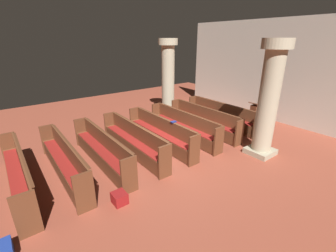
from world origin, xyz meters
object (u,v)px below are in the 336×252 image
pillar_far_side (168,77)px  lectern (254,116)px  pew_row_4 (133,139)px  pew_row_5 (102,148)px  pillar_aisle_side (269,99)px  pew_row_1 (203,119)px  pew_row_3 (160,131)px  kneeler_box_blue (3,252)px  pew_row_7 (17,173)px  kneeler_box_red (119,198)px  pew_row_0 (221,114)px  pew_row_2 (183,125)px  pew_row_6 (64,159)px  hymn_book (174,122)px

pillar_far_side → lectern: 4.33m
pillar_far_side → pew_row_4: bearing=-53.1°
lectern → pew_row_5: bearing=-98.0°
pillar_aisle_side → pew_row_1: bearing=-178.4°
pew_row_3 → kneeler_box_blue: 5.34m
pew_row_7 → kneeler_box_red: pew_row_7 is taller
pew_row_0 → kneeler_box_red: bearing=-71.4°
pew_row_0 → pew_row_2: size_ratio=1.00×
pew_row_2 → pillar_far_side: 3.17m
pew_row_4 → pillar_aisle_side: 4.51m
pew_row_2 → pew_row_3: 1.11m
pillar_far_side → lectern: bearing=30.7°
pew_row_4 → pew_row_6: size_ratio=1.00×
pew_row_3 → pew_row_5: bearing=-90.0°
pew_row_3 → pillar_aisle_side: 3.75m
pew_row_5 → hymn_book: bearing=77.6°
pew_row_1 → pew_row_6: (0.00, -5.53, 0.00)m
pew_row_4 → pew_row_3: bearing=90.0°
pew_row_1 → pew_row_6: bearing=-90.0°
pew_row_2 → lectern: lectern is taller
pillar_aisle_side → hymn_book: (-2.10, -2.10, -0.91)m
pillar_aisle_side → lectern: size_ratio=3.40×
pew_row_3 → pew_row_4: bearing=-90.0°
pew_row_3 → pew_row_4: size_ratio=1.00×
pew_row_0 → pew_row_1: bearing=-90.0°
pillar_far_side → pew_row_6: bearing=-65.5°
pew_row_2 → pew_row_4: 2.21m
pew_row_2 → pew_row_3: (0.00, -1.11, 0.00)m
pillar_far_side → hymn_book: 3.88m
pew_row_4 → pillar_aisle_side: size_ratio=0.99×
pew_row_4 → kneeler_box_blue: pew_row_4 is taller
pew_row_2 → pillar_far_side: size_ratio=0.99×
hymn_book → kneeler_box_red: bearing=-62.4°
pew_row_7 → pillar_aisle_side: (2.62, 6.71, 1.39)m
pillar_aisle_side → hymn_book: bearing=-135.0°
pew_row_0 → hymn_book: 3.21m
pew_row_5 → lectern: (0.93, 6.62, -0.07)m
pew_row_0 → pew_row_4: (0.00, -4.42, 0.00)m
pew_row_3 → kneeler_box_blue: size_ratio=8.95×
pew_row_0 → kneeler_box_red: (2.00, -5.94, -0.39)m
pillar_far_side → kneeler_box_red: pillar_far_side is taller
pillar_aisle_side → lectern: 3.08m
pillar_aisle_side → kneeler_box_red: (-0.63, -4.91, -1.78)m
kneeler_box_red → pew_row_3: bearing=127.2°
pew_row_7 → lectern: lectern is taller
pew_row_1 → pew_row_7: bearing=-90.0°
pew_row_1 → kneeler_box_red: (2.00, -4.84, -0.39)m
pew_row_6 → pew_row_5: bearing=90.0°
pew_row_1 → kneeler_box_blue: (2.07, -7.12, -0.39)m
pew_row_7 → pillar_far_side: bearing=110.9°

